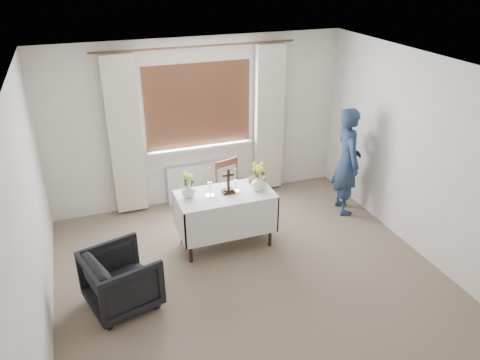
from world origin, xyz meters
name	(u,v)px	position (x,y,z in m)	size (l,w,h in m)	color
ground	(260,292)	(0.00, 0.00, 0.00)	(5.00, 5.00, 0.00)	gray
altar_table	(225,219)	(-0.06, 1.09, 0.38)	(1.24, 0.64, 0.76)	white
wooden_chair	(234,191)	(0.27, 1.70, 0.44)	(0.41, 0.41, 0.89)	brown
armchair	(122,279)	(-1.50, 0.34, 0.33)	(0.71, 0.73, 0.66)	black
person	(347,161)	(1.91, 1.37, 0.80)	(0.59, 0.39, 1.61)	navy
radiator	(202,182)	(0.00, 2.42, 0.30)	(1.10, 0.10, 0.60)	silver
wooden_cross	(228,181)	(-0.01, 1.10, 0.93)	(0.16, 0.11, 0.34)	black
candlestick_left	(210,182)	(-0.26, 1.09, 0.96)	(0.11, 0.11, 0.40)	white
candlestick_right	(235,180)	(0.09, 1.11, 0.93)	(0.09, 0.09, 0.33)	white
flower_vase_left	(188,191)	(-0.51, 1.16, 0.85)	(0.17, 0.17, 0.18)	white
flower_vase_right	(258,183)	(0.38, 1.05, 0.86)	(0.19, 0.19, 0.20)	white
wicker_basket	(257,180)	(0.44, 1.24, 0.80)	(0.22, 0.22, 0.08)	brown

